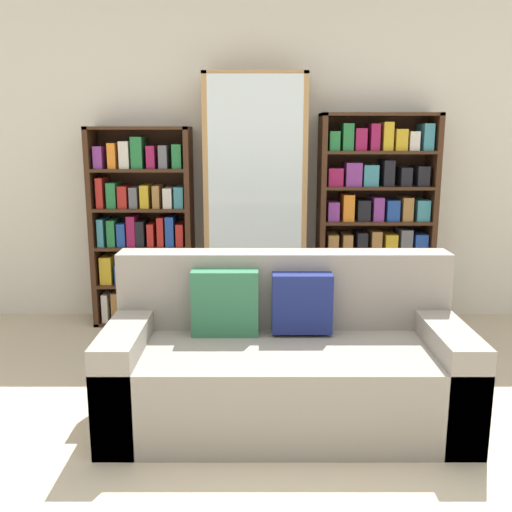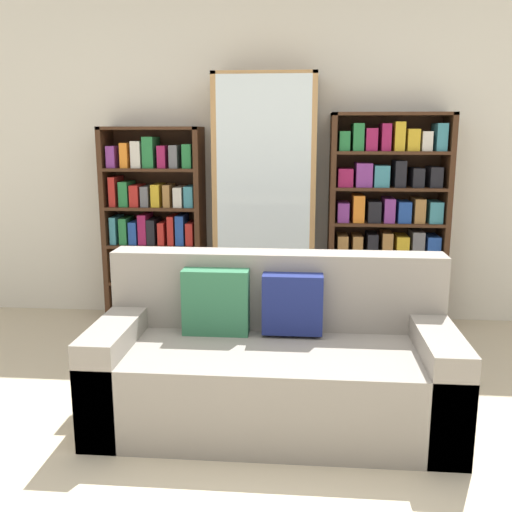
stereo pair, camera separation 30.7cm
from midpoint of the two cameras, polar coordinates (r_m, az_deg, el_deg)
name	(u,v)px [view 1 (the left image)]	position (r m, az deg, el deg)	size (l,w,h in m)	color
ground_plane	(281,493)	(2.63, -1.08, -22.72)	(16.00, 16.00, 0.00)	beige
wall_back	(270,154)	(4.67, -0.52, 10.21)	(6.99, 0.06, 2.70)	silver
couch	(285,363)	(3.10, 0.07, -10.69)	(1.85, 0.82, 0.86)	gray
bookshelf_left	(144,232)	(4.65, -13.03, 2.36)	(0.79, 0.32, 1.56)	#3D2314
display_cabinet	(256,203)	(4.48, -1.95, 5.30)	(0.78, 0.36, 1.95)	#AD7F4C
bookshelf_right	(376,225)	(4.59, 10.07, 3.08)	(0.90, 0.32, 1.66)	#3D2314
wine_bottle	(333,316)	(4.33, 5.72, -5.98)	(0.09, 0.09, 0.40)	black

